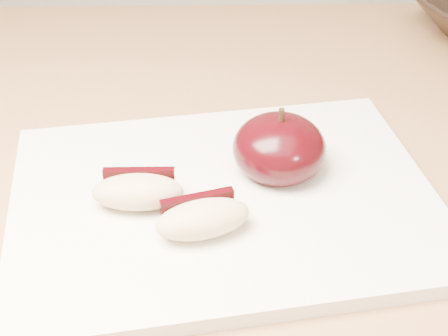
{
  "coord_description": "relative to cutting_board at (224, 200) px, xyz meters",
  "views": [
    {
      "loc": [
        0.05,
        0.03,
        1.22
      ],
      "look_at": [
        0.06,
        0.41,
        0.94
      ],
      "focal_mm": 50.0,
      "sensor_mm": 36.0,
      "label": 1
    }
  ],
  "objects": [
    {
      "name": "back_cabinet",
      "position": [
        -0.06,
        0.79,
        -0.44
      ],
      "size": [
        2.4,
        0.62,
        0.94
      ],
      "color": "silver",
      "rests_on": "ground"
    },
    {
      "name": "apple_half",
      "position": [
        0.05,
        0.03,
        0.03
      ],
      "size": [
        0.08,
        0.08,
        0.06
      ],
      "rotation": [
        0.0,
        0.0,
        0.09
      ],
      "color": "black",
      "rests_on": "cutting_board"
    },
    {
      "name": "cutting_board",
      "position": [
        0.0,
        0.0,
        0.0
      ],
      "size": [
        0.36,
        0.29,
        0.01
      ],
      "primitive_type": "cube",
      "rotation": [
        0.0,
        0.0,
        0.16
      ],
      "color": "white",
      "rests_on": "island_counter"
    },
    {
      "name": "apple_wedge_a",
      "position": [
        -0.07,
        -0.01,
        0.02
      ],
      "size": [
        0.07,
        0.03,
        0.03
      ],
      "rotation": [
        0.0,
        0.0,
        -0.0
      ],
      "color": "#D1B585",
      "rests_on": "cutting_board"
    },
    {
      "name": "apple_wedge_b",
      "position": [
        -0.02,
        -0.04,
        0.02
      ],
      "size": [
        0.08,
        0.05,
        0.03
      ],
      "rotation": [
        0.0,
        0.0,
        0.28
      ],
      "color": "#D1B585",
      "rests_on": "cutting_board"
    }
  ]
}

